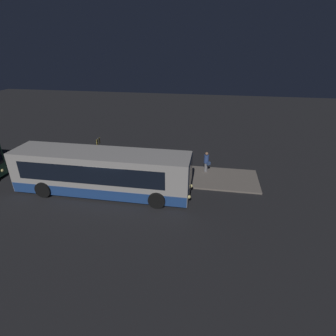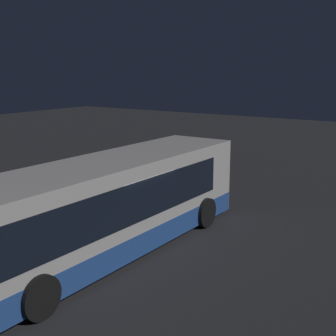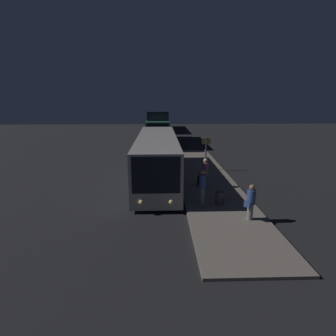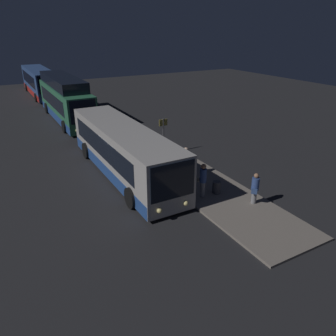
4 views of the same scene
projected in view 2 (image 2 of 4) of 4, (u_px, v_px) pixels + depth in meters
ground at (123, 249)px, 14.86m from camera, size 80.00×80.00×0.00m
platform at (49, 227)px, 16.70m from camera, size 20.00×3.60×0.12m
bus_lead at (102, 210)px, 14.04m from camera, size 11.90×2.85×2.92m
passenger_boarding at (141, 178)px, 19.42m from camera, size 0.52×0.35×1.83m
passenger_waiting at (134, 169)px, 21.95m from camera, size 0.60×0.62×1.63m
passenger_with_bags at (88, 190)px, 17.67m from camera, size 0.49×0.49×1.80m
suitcase at (84, 212)px, 17.26m from camera, size 0.37×0.23×0.81m
trash_bin at (125, 191)px, 20.08m from camera, size 0.44×0.44×0.65m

